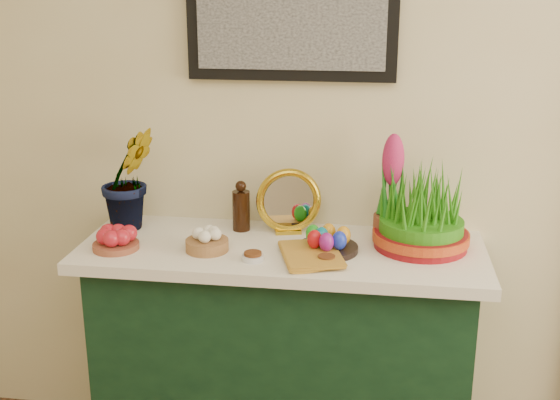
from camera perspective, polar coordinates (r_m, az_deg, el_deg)
The scene contains 14 objects.
room at distance 0.37m, azimuth 13.07°, elevation 6.88°, with size 4.50×4.54×2.72m.
sideboard at distance 2.65m, azimuth 0.16°, elevation -13.12°, with size 1.30×0.45×0.85m, color #13351C.
tablecloth at distance 2.45m, azimuth 0.17°, elevation -4.12°, with size 1.40×0.55×0.04m, color silver.
hyacinth_green at distance 2.60m, azimuth -12.24°, elevation 3.03°, with size 0.25×0.21×0.50m, color #1D6F19.
apple_bowl at distance 2.46m, azimuth -13.22°, elevation -3.17°, with size 0.17×0.17×0.08m.
garlic_basket at distance 2.40m, azimuth -5.96°, elevation -3.34°, with size 0.16×0.16×0.08m.
vinegar_cruet at distance 2.57m, azimuth -3.17°, elevation -0.68°, with size 0.06×0.06×0.19m.
mirror at distance 2.54m, azimuth 0.71°, elevation -0.15°, with size 0.24×0.11×0.24m.
book at distance 2.31m, azimuth 0.25°, elevation -4.54°, with size 0.17×0.25×0.03m, color #B27E26.
spice_dish_left at distance 2.31m, azimuth -2.22°, elevation -4.62°, with size 0.07×0.07×0.03m.
spice_dish_right at distance 2.29m, azimuth 3.79°, elevation -4.89°, with size 0.07×0.07×0.03m.
egg_plate at distance 2.38m, azimuth 3.84°, elevation -3.43°, with size 0.27×0.27×0.09m.
hyacinth_pink at distance 2.46m, azimuth 9.05°, elevation 0.48°, with size 0.12×0.12×0.39m.
wheatgrass_sabzeh at distance 2.44m, azimuth 11.47°, elevation -1.16°, with size 0.33×0.33×0.27m.
Camera 1 is at (0.02, -0.25, 1.77)m, focal length 45.00 mm.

